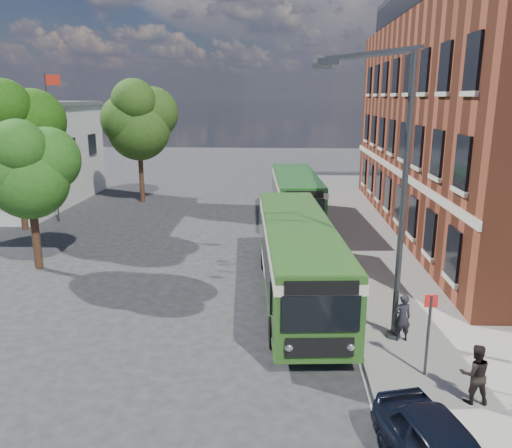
{
  "coord_description": "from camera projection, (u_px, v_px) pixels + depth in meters",
  "views": [
    {
      "loc": [
        1.58,
        -16.84,
        7.66
      ],
      "look_at": [
        0.43,
        4.42,
        2.2
      ],
      "focal_mm": 35.0,
      "sensor_mm": 36.0,
      "label": 1
    }
  ],
  "objects": [
    {
      "name": "ground",
      "position": [
        238.0,
        312.0,
        18.28
      ],
      "size": [
        120.0,
        120.0,
        0.0
      ],
      "primitive_type": "plane",
      "color": "#262528",
      "rests_on": "ground"
    },
    {
      "name": "pavement",
      "position": [
        387.0,
        248.0,
        25.63
      ],
      "size": [
        6.0,
        48.0,
        0.15
      ],
      "primitive_type": "cube",
      "color": "gray",
      "rests_on": "ground"
    },
    {
      "name": "kerb_line",
      "position": [
        328.0,
        249.0,
        25.81
      ],
      "size": [
        0.12,
        48.0,
        0.01
      ],
      "primitive_type": "cube",
      "color": "beige",
      "rests_on": "ground"
    },
    {
      "name": "brick_office",
      "position": [
        509.0,
        109.0,
        27.42
      ],
      "size": [
        12.1,
        26.0,
        14.2
      ],
      "color": "brown",
      "rests_on": "ground"
    },
    {
      "name": "white_building",
      "position": [
        10.0,
        154.0,
        35.72
      ],
      "size": [
        9.4,
        13.4,
        7.3
      ],
      "color": "silver",
      "rests_on": "ground"
    },
    {
      "name": "flagpole",
      "position": [
        52.0,
        143.0,
        30.28
      ],
      "size": [
        0.95,
        0.1,
        9.0
      ],
      "color": "#35383A",
      "rests_on": "ground"
    },
    {
      "name": "street_lamp",
      "position": [
        391.0,
        195.0,
        14.9
      ],
      "size": [
        2.96,
        2.38,
        9.0
      ],
      "color": "#35383A",
      "rests_on": "ground"
    },
    {
      "name": "bus_stop_sign",
      "position": [
        429.0,
        330.0,
        13.55
      ],
      "size": [
        0.35,
        0.08,
        2.52
      ],
      "color": "#35383A",
      "rests_on": "ground"
    },
    {
      "name": "bus_front",
      "position": [
        298.0,
        251.0,
        19.34
      ],
      "size": [
        3.48,
        12.29,
        3.02
      ],
      "color": "#2D5A1E",
      "rests_on": "ground"
    },
    {
      "name": "bus_rear",
      "position": [
        296.0,
        193.0,
        30.97
      ],
      "size": [
        3.17,
        10.22,
        3.02
      ],
      "color": "#1E561F",
      "rests_on": "ground"
    },
    {
      "name": "pedestrian_a",
      "position": [
        402.0,
        318.0,
        15.64
      ],
      "size": [
        0.62,
        0.47,
        1.54
      ],
      "primitive_type": "imported",
      "rotation": [
        0.0,
        0.0,
        3.33
      ],
      "color": "black",
      "rests_on": "pavement"
    },
    {
      "name": "pedestrian_b",
      "position": [
        475.0,
        374.0,
        12.46
      ],
      "size": [
        0.78,
        0.61,
        1.57
      ],
      "primitive_type": "imported",
      "rotation": [
        0.0,
        0.0,
        3.12
      ],
      "color": "black",
      "rests_on": "pavement"
    },
    {
      "name": "tree_left",
      "position": [
        29.0,
        169.0,
        21.75
      ],
      "size": [
        4.01,
        3.82,
        6.78
      ],
      "color": "#372214",
      "rests_on": "ground"
    },
    {
      "name": "tree_mid",
      "position": [
        15.0,
        129.0,
        28.05
      ],
      "size": [
        5.11,
        4.86,
        8.63
      ],
      "color": "#372214",
      "rests_on": "ground"
    },
    {
      "name": "tree_right",
      "position": [
        139.0,
        120.0,
        35.79
      ],
      "size": [
        5.27,
        5.01,
        8.89
      ],
      "color": "#372214",
      "rests_on": "ground"
    }
  ]
}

